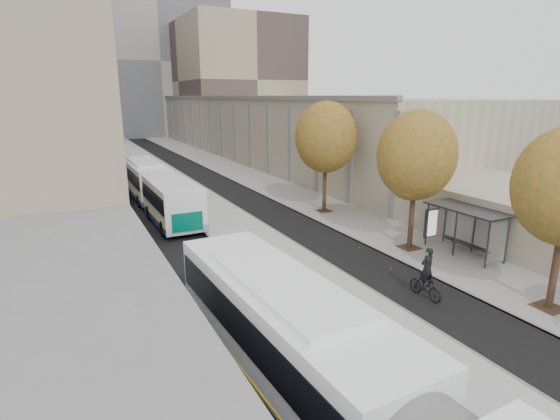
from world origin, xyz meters
TOP-DOWN VIEW (x-y plane):
  - bus_platform at (-3.88, 35.00)m, footprint 4.25×150.00m
  - sidewalk at (4.12, 35.00)m, footprint 4.75×150.00m
  - building_tan at (15.50, 64.00)m, footprint 18.00×92.00m
  - building_far_block at (6.00, 96.00)m, footprint 30.00×18.00m
  - bus_shelter at (5.69, 10.96)m, footprint 1.90×4.40m
  - tree_c at (3.60, 13.00)m, footprint 4.20×4.20m
  - tree_d at (3.60, 22.00)m, footprint 4.40×4.40m
  - bus_near at (-7.85, 1.57)m, footprint 3.53×18.70m
  - bus_far at (-7.23, 28.86)m, footprint 2.83×17.64m
  - cyclist at (-0.12, 8.00)m, footprint 0.66×1.77m
  - distant_car at (-8.08, 53.40)m, footprint 2.59×4.33m

SIDE VIEW (x-z plane):
  - sidewalk at x=4.12m, z-range 0.00..0.08m
  - bus_platform at x=-3.88m, z-range 0.00..0.15m
  - distant_car at x=-8.08m, z-range 0.00..1.38m
  - cyclist at x=-0.12m, z-range -0.29..1.95m
  - bus_far at x=-7.23m, z-range 0.14..3.07m
  - bus_near at x=-7.85m, z-range 0.14..3.24m
  - bus_shelter at x=5.69m, z-range 0.92..3.45m
  - building_tan at x=15.50m, z-range 0.00..8.00m
  - tree_c at x=3.60m, z-range 1.61..8.89m
  - tree_d at x=3.60m, z-range 1.67..9.27m
  - building_far_block at x=6.00m, z-range 0.00..30.00m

